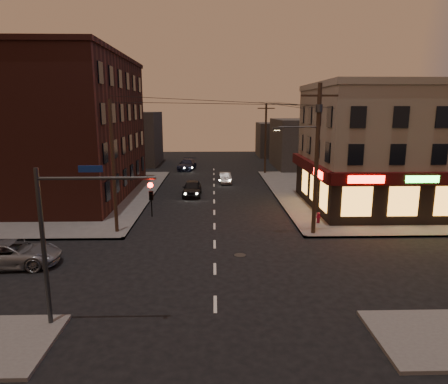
{
  "coord_description": "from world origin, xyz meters",
  "views": [
    {
      "loc": [
        -0.04,
        -20.35,
        8.55
      ],
      "look_at": [
        0.63,
        5.1,
        3.2
      ],
      "focal_mm": 32.0,
      "sensor_mm": 36.0,
      "label": 1
    }
  ],
  "objects_px": {
    "sedan_far": "(187,165)",
    "fire_hydrant": "(318,217)",
    "suv_cross": "(11,254)",
    "sedan_mid": "(225,178)",
    "sedan_near": "(192,188)"
  },
  "relations": [
    {
      "from": "suv_cross",
      "to": "sedan_far",
      "type": "bearing_deg",
      "value": -17.27
    },
    {
      "from": "suv_cross",
      "to": "fire_hydrant",
      "type": "xyz_separation_m",
      "value": [
        18.95,
        7.52,
        -0.13
      ]
    },
    {
      "from": "sedan_near",
      "to": "sedan_far",
      "type": "bearing_deg",
      "value": 95.91
    },
    {
      "from": "sedan_far",
      "to": "sedan_mid",
      "type": "bearing_deg",
      "value": -56.31
    },
    {
      "from": "sedan_near",
      "to": "suv_cross",
      "type": "bearing_deg",
      "value": -115.95
    },
    {
      "from": "suv_cross",
      "to": "fire_hydrant",
      "type": "height_order",
      "value": "suv_cross"
    },
    {
      "from": "sedan_mid",
      "to": "sedan_far",
      "type": "relative_size",
      "value": 0.71
    },
    {
      "from": "sedan_near",
      "to": "fire_hydrant",
      "type": "relative_size",
      "value": 5.52
    },
    {
      "from": "sedan_mid",
      "to": "fire_hydrant",
      "type": "height_order",
      "value": "sedan_mid"
    },
    {
      "from": "sedan_far",
      "to": "fire_hydrant",
      "type": "height_order",
      "value": "sedan_far"
    },
    {
      "from": "sedan_far",
      "to": "sedan_near",
      "type": "bearing_deg",
      "value": -77.14
    },
    {
      "from": "suv_cross",
      "to": "sedan_near",
      "type": "height_order",
      "value": "sedan_near"
    },
    {
      "from": "sedan_mid",
      "to": "sedan_near",
      "type": "bearing_deg",
      "value": -120.65
    },
    {
      "from": "sedan_near",
      "to": "fire_hydrant",
      "type": "height_order",
      "value": "sedan_near"
    },
    {
      "from": "sedan_near",
      "to": "fire_hydrant",
      "type": "bearing_deg",
      "value": -45.97
    }
  ]
}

